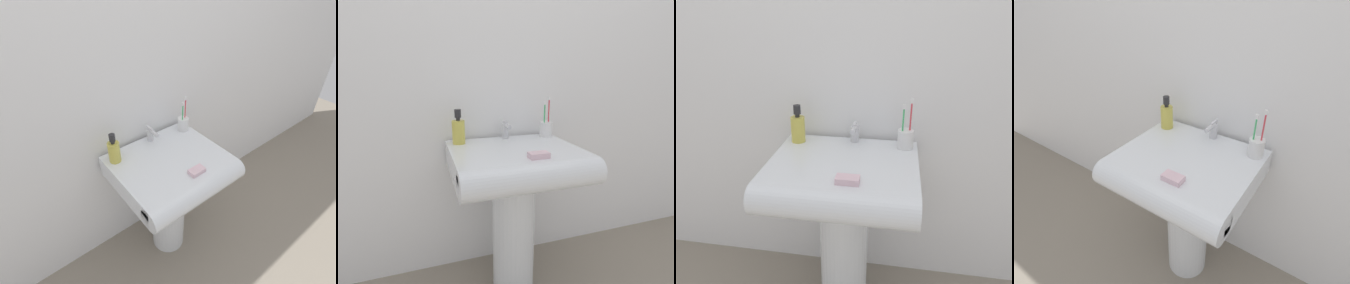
# 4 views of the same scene
# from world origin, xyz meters

# --- Properties ---
(ground_plane) EXTENTS (6.00, 6.00, 0.00)m
(ground_plane) POSITION_xyz_m (0.00, 0.00, 0.00)
(ground_plane) COLOR gray
(ground_plane) RESTS_ON ground
(wall_back) EXTENTS (5.00, 0.05, 2.40)m
(wall_back) POSITION_xyz_m (0.00, 0.28, 1.20)
(wall_back) COLOR white
(wall_back) RESTS_ON ground
(sink_pedestal) EXTENTS (0.21, 0.21, 0.64)m
(sink_pedestal) POSITION_xyz_m (0.00, 0.00, 0.32)
(sink_pedestal) COLOR white
(sink_pedestal) RESTS_ON ground
(sink_basin) EXTENTS (0.60, 0.54, 0.12)m
(sink_basin) POSITION_xyz_m (0.00, -0.05, 0.70)
(sink_basin) COLOR white
(sink_basin) RESTS_ON sink_pedestal
(faucet) EXTENTS (0.04, 0.10, 0.09)m
(faucet) POSITION_xyz_m (0.02, 0.19, 0.81)
(faucet) COLOR silver
(faucet) RESTS_ON sink_basin
(toothbrush_cup) EXTENTS (0.07, 0.07, 0.22)m
(toothbrush_cup) POSITION_xyz_m (0.24, 0.16, 0.81)
(toothbrush_cup) COLOR white
(toothbrush_cup) RESTS_ON sink_basin
(soap_bottle) EXTENTS (0.06, 0.06, 0.17)m
(soap_bottle) POSITION_xyz_m (-0.24, 0.16, 0.83)
(soap_bottle) COLOR gold
(soap_bottle) RESTS_ON sink_basin
(bar_soap) EXTENTS (0.09, 0.05, 0.02)m
(bar_soap) POSITION_xyz_m (0.04, -0.18, 0.78)
(bar_soap) COLOR silver
(bar_soap) RESTS_ON sink_basin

